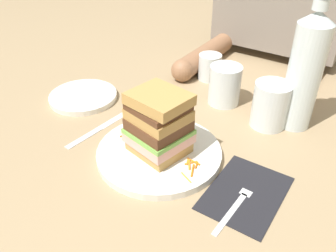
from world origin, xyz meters
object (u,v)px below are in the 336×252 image
object	(u,v)px
juice_glass	(270,107)
empty_tumbler_1	(225,85)
fork	(239,200)
knife	(100,128)
water_bottle	(305,70)
sandwich	(159,124)
napkin_dark	(245,194)
main_plate	(160,152)
side_plate	(83,97)
empty_tumbler_0	(210,67)

from	to	relation	value
juice_glass	empty_tumbler_1	size ratio (longest dim) A/B	1.06
fork	knife	size ratio (longest dim) A/B	0.83
water_bottle	empty_tumbler_1	bearing A→B (deg)	-179.48
sandwich	napkin_dark	distance (m)	0.20
main_plate	knife	xyz separation A→B (m)	(-0.17, 0.00, -0.01)
fork	water_bottle	bearing A→B (deg)	90.07
main_plate	side_plate	xyz separation A→B (m)	(-0.29, 0.08, -0.00)
napkin_dark	fork	xyz separation A→B (m)	(-0.00, -0.02, 0.00)
main_plate	sandwich	world-z (taller)	sandwich
napkin_dark	empty_tumbler_1	size ratio (longest dim) A/B	1.74
napkin_dark	water_bottle	xyz separation A→B (m)	(-0.00, 0.27, 0.13)
empty_tumbler_1	main_plate	bearing A→B (deg)	-92.42
main_plate	empty_tumbler_1	bearing A→B (deg)	87.58
sandwich	napkin_dark	bearing A→B (deg)	-1.45
empty_tumbler_1	knife	bearing A→B (deg)	-124.37
fork	water_bottle	world-z (taller)	water_bottle
knife	side_plate	world-z (taller)	side_plate
fork	side_plate	xyz separation A→B (m)	(-0.48, 0.11, 0.00)
napkin_dark	side_plate	bearing A→B (deg)	170.19
knife	empty_tumbler_0	world-z (taller)	empty_tumbler_0
main_plate	water_bottle	size ratio (longest dim) A/B	0.84
water_bottle	empty_tumbler_1	size ratio (longest dim) A/B	3.06
sandwich	fork	xyz separation A→B (m)	(0.19, -0.03, -0.07)
main_plate	empty_tumbler_1	size ratio (longest dim) A/B	2.56
sandwich	napkin_dark	world-z (taller)	sandwich
water_bottle	fork	bearing A→B (deg)	-89.93
fork	side_plate	distance (m)	0.49
sandwich	knife	world-z (taller)	sandwich
napkin_dark	side_plate	distance (m)	0.49
fork	sandwich	bearing A→B (deg)	171.76
empty_tumbler_0	side_plate	xyz separation A→B (m)	(-0.21, -0.28, -0.03)
knife	empty_tumbler_1	distance (m)	0.32
water_bottle	empty_tumbler_0	bearing A→B (deg)	160.59
main_plate	juice_glass	size ratio (longest dim) A/B	2.42
main_plate	knife	distance (m)	0.17
empty_tumbler_0	side_plate	distance (m)	0.35
fork	empty_tumbler_1	distance (m)	0.34
napkin_dark	empty_tumbler_0	bearing A→B (deg)	126.50
sandwich	napkin_dark	size ratio (longest dim) A/B	0.77
main_plate	fork	size ratio (longest dim) A/B	1.51
napkin_dark	fork	distance (m)	0.02
main_plate	empty_tumbler_1	world-z (taller)	empty_tumbler_1
napkin_dark	side_plate	world-z (taller)	side_plate
juice_glass	water_bottle	distance (m)	0.11
napkin_dark	water_bottle	distance (m)	0.30
main_plate	sandwich	bearing A→B (deg)	-65.10
fork	side_plate	size ratio (longest dim) A/B	0.98
side_plate	empty_tumbler_1	bearing A→B (deg)	31.27
fork	juice_glass	size ratio (longest dim) A/B	1.60
water_bottle	napkin_dark	bearing A→B (deg)	-89.75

